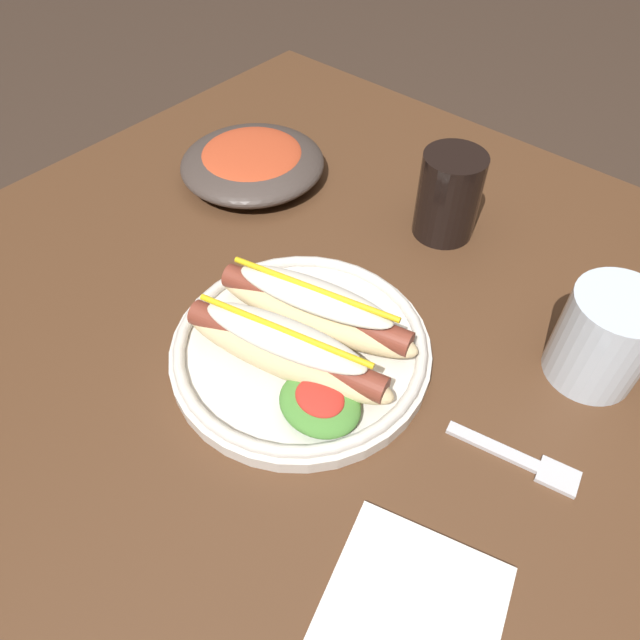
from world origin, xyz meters
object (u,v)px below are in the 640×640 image
hot_dog_plate (301,342)px  fork (523,461)px  napkin (414,605)px  side_bowl (252,161)px  soda_cup (449,195)px  water_cup (604,338)px

hot_dog_plate → fork: bearing=10.5°
hot_dog_plate → napkin: 0.26m
side_bowl → napkin: (0.49, -0.32, -0.02)m
soda_cup → side_bowl: (-0.26, -0.07, -0.03)m
napkin → side_bowl: bearing=147.3°
hot_dog_plate → fork: 0.23m
water_cup → side_bowl: bearing=178.1°
side_bowl → fork: bearing=-17.0°
soda_cup → napkin: 0.45m
soda_cup → water_cup: soda_cup is taller
fork → water_cup: size_ratio=1.19×
soda_cup → side_bowl: bearing=-164.5°
fork → napkin: size_ratio=0.93×
hot_dog_plate → water_cup: size_ratio=2.61×
side_bowl → soda_cup: bearing=15.5°
water_cup → napkin: size_ratio=0.78×
soda_cup → water_cup: size_ratio=1.06×
fork → side_bowl: (-0.50, 0.15, 0.02)m
soda_cup → water_cup: 0.25m
hot_dog_plate → fork: (0.23, 0.04, -0.02)m
water_cup → napkin: (-0.00, -0.30, -0.05)m
fork → soda_cup: size_ratio=1.12×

